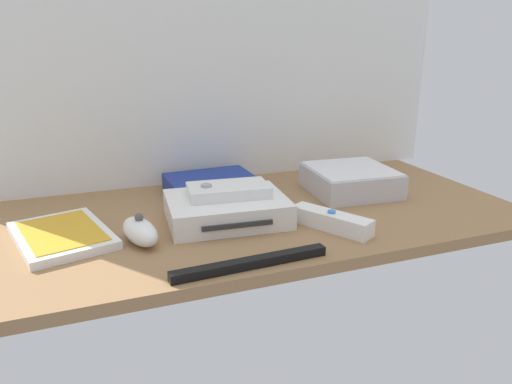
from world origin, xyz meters
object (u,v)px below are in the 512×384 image
object	(u,v)px
mini_computer	(350,180)
network_router	(210,183)
remote_wand	(331,221)
remote_classic_pad	(228,190)
game_console	(227,209)
sensor_bar	(251,263)
remote_nunchuk	(140,231)
game_case	(62,235)

from	to	relation	value
mini_computer	network_router	xyz separation A→B (cm)	(-27.90, 11.24, -0.94)
mini_computer	remote_wand	size ratio (longest dim) A/B	1.24
remote_classic_pad	game_console	bearing A→B (deg)	-117.81
mini_computer	remote_classic_pad	size ratio (longest dim) A/B	1.20
mini_computer	network_router	world-z (taller)	mini_computer
network_router	sensor_bar	distance (cm)	37.21
remote_nunchuk	mini_computer	bearing A→B (deg)	-0.12
remote_wand	sensor_bar	bearing A→B (deg)	176.72
mini_computer	remote_classic_pad	distance (cm)	29.77
game_case	remote_classic_pad	world-z (taller)	remote_classic_pad
game_console	mini_computer	world-z (taller)	mini_computer
network_router	remote_wand	world-z (taller)	same
remote_nunchuk	sensor_bar	distance (cm)	19.93
remote_classic_pad	sensor_bar	world-z (taller)	remote_classic_pad
game_console	sensor_bar	bearing A→B (deg)	-92.40
network_router	remote_classic_pad	distance (cm)	17.43
game_case	network_router	world-z (taller)	network_router
mini_computer	network_router	bearing A→B (deg)	158.06
game_case	remote_nunchuk	world-z (taller)	remote_nunchuk
mini_computer	sensor_bar	distance (cm)	41.18
game_console	network_router	distance (cm)	18.04
game_case	remote_classic_pad	bearing A→B (deg)	-15.31
game_console	remote_classic_pad	xyz separation A→B (cm)	(0.64, 0.96, 3.21)
game_console	sensor_bar	size ratio (longest dim) A/B	0.93
mini_computer	remote_wand	distance (cm)	22.13
remote_nunchuk	sensor_bar	world-z (taller)	remote_nunchuk
network_router	sensor_bar	bearing A→B (deg)	-98.64
remote_classic_pad	network_router	bearing A→B (deg)	92.13
network_router	remote_nunchuk	distance (cm)	28.72
mini_computer	remote_classic_pad	xyz separation A→B (cm)	(-29.08, -5.75, 2.77)
network_router	game_console	bearing A→B (deg)	-97.94
mini_computer	remote_wand	bearing A→B (deg)	-129.70
remote_classic_pad	sensor_bar	distance (cm)	20.73
game_case	remote_nunchuk	distance (cm)	13.38
game_case	remote_wand	xyz separation A→B (cm)	(43.52, -11.77, 0.75)
game_console	mini_computer	size ratio (longest dim) A/B	1.22
game_console	remote_nunchuk	xyz separation A→B (cm)	(-16.04, -4.54, -0.16)
game_case	remote_classic_pad	xyz separation A→B (cm)	(28.56, -0.52, 4.65)
remote_wand	remote_classic_pad	distance (cm)	19.12
remote_wand	remote_classic_pad	size ratio (longest dim) A/B	0.97
game_console	remote_nunchuk	distance (cm)	16.67
game_console	network_router	xyz separation A→B (cm)	(1.83, 17.95, -0.50)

